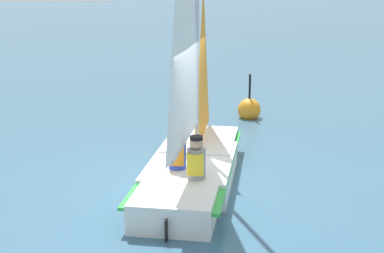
{
  "coord_description": "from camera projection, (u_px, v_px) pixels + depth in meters",
  "views": [
    {
      "loc": [
        7.52,
        -5.24,
        3.44
      ],
      "look_at": [
        0.0,
        0.0,
        1.06
      ],
      "focal_mm": 50.0,
      "sensor_mm": 36.0,
      "label": 1
    }
  ],
  "objects": [
    {
      "name": "sailboat_main",
      "position": [
        191.0,
        140.0,
        9.46
      ],
      "size": [
        4.22,
        4.13,
        5.82
      ],
      "rotation": [
        0.0,
        0.0,
        2.38
      ],
      "color": "white",
      "rests_on": "ground_plane"
    },
    {
      "name": "sailor_crew",
      "position": [
        196.0,
        168.0,
        8.6
      ],
      "size": [
        0.43,
        0.42,
        1.16
      ],
      "rotation": [
        0.0,
        0.0,
        2.38
      ],
      "color": "black",
      "rests_on": "ground_plane"
    },
    {
      "name": "buoy_marker",
      "position": [
        249.0,
        110.0,
        14.55
      ],
      "size": [
        0.63,
        0.63,
        1.29
      ],
      "color": "orange",
      "rests_on": "ground_plane"
    },
    {
      "name": "sailor_helm",
      "position": [
        177.0,
        159.0,
        9.08
      ],
      "size": [
        0.43,
        0.42,
        1.16
      ],
      "rotation": [
        0.0,
        0.0,
        2.38
      ],
      "color": "black",
      "rests_on": "ground_plane"
    },
    {
      "name": "ground_plane",
      "position": [
        192.0,
        183.0,
        9.73
      ],
      "size": [
        260.0,
        260.0,
        0.0
      ],
      "primitive_type": "plane",
      "color": "#38607A"
    }
  ]
}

